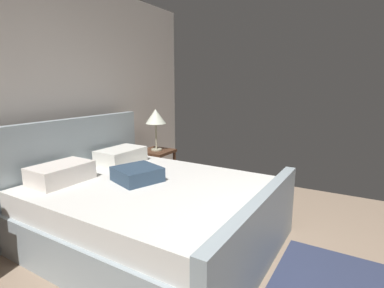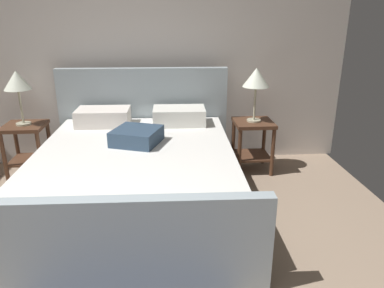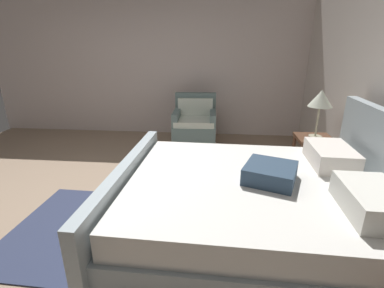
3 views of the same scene
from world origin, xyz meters
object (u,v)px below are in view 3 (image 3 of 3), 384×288
object	(u,v)px
nightstand_left	(313,152)
table_lamp_left	(321,100)
armchair	(195,127)
bed	(255,207)

from	to	relation	value
nightstand_left	table_lamp_left	world-z (taller)	table_lamp_left
armchair	nightstand_left	bearing A→B (deg)	53.69
nightstand_left	armchair	bearing A→B (deg)	-126.31
bed	armchair	size ratio (longest dim) A/B	2.62
nightstand_left	armchair	size ratio (longest dim) A/B	0.67
bed	nightstand_left	distance (m)	1.57
bed	table_lamp_left	size ratio (longest dim) A/B	3.97
bed	armchair	xyz separation A→B (m)	(-2.49, -0.75, 0.00)
bed	table_lamp_left	world-z (taller)	table_lamp_left
nightstand_left	table_lamp_left	size ratio (longest dim) A/B	1.01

